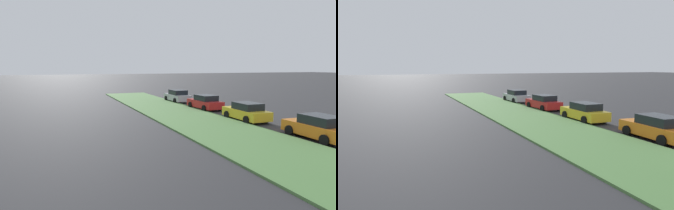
% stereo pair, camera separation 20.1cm
% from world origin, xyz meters
% --- Properties ---
extents(grass_median, '(60.00, 6.00, 0.12)m').
position_xyz_m(grass_median, '(10.00, 6.49, 0.06)').
color(grass_median, '#517F42').
rests_on(grass_median, ground).
extents(parked_car_orange, '(4.35, 2.12, 1.47)m').
position_xyz_m(parked_car_orange, '(7.42, 2.26, 0.72)').
color(parked_car_orange, orange).
rests_on(parked_car_orange, ground).
extents(parked_car_yellow, '(4.31, 2.03, 1.47)m').
position_xyz_m(parked_car_yellow, '(14.08, 2.61, 0.72)').
color(parked_car_yellow, gold).
rests_on(parked_car_yellow, ground).
extents(parked_car_red, '(4.40, 2.21, 1.47)m').
position_xyz_m(parked_car_red, '(20.76, 2.74, 0.72)').
color(parked_car_red, red).
rests_on(parked_car_red, ground).
extents(parked_car_silver, '(4.35, 2.11, 1.47)m').
position_xyz_m(parked_car_silver, '(27.53, 2.89, 0.72)').
color(parked_car_silver, '#B2B5BA').
rests_on(parked_car_silver, ground).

